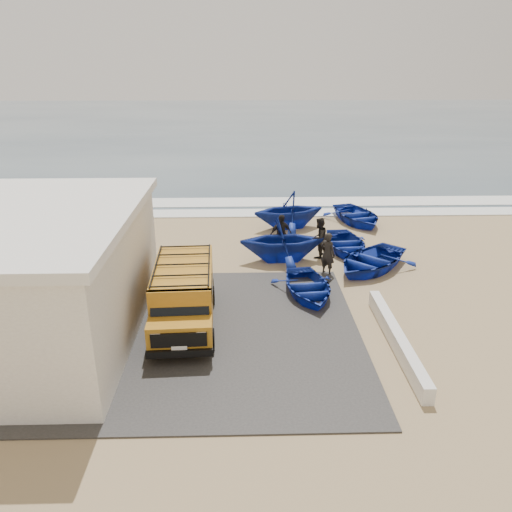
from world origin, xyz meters
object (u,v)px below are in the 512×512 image
object	(u,v)px
fisherman_back	(281,234)
boat_far_left	(289,210)
boat_near_right	(370,260)
fisherman_middle	(319,238)
fisherman_front	(328,254)
boat_mid_right	(346,244)
boat_far_right	(357,215)
boat_near_left	(308,287)
building	(7,277)
parapet	(397,339)
van	(184,293)
boat_mid_left	(282,240)

from	to	relation	value
fisherman_back	boat_far_left	bearing A→B (deg)	55.52
boat_far_left	fisherman_back	bearing A→B (deg)	-25.47
boat_near_right	fisherman_middle	size ratio (longest dim) A/B	2.25
fisherman_front	fisherman_back	world-z (taller)	fisherman_back
fisherman_middle	boat_mid_right	bearing A→B (deg)	157.85
boat_mid_right	boat_far_right	distance (m)	4.73
boat_mid_right	fisherman_middle	size ratio (longest dim) A/B	1.97
boat_near_left	fisherman_back	bearing A→B (deg)	92.56
fisherman_middle	boat_near_left	bearing A→B (deg)	27.43
boat_mid_right	fisherman_back	distance (m)	3.21
building	fisherman_front	xyz separation A→B (m)	(11.19, 4.89, -1.22)
building	parapet	size ratio (longest dim) A/B	1.57
boat_far_right	fisherman_middle	xyz separation A→B (m)	(-2.93, -5.18, 0.52)
boat_near_left	fisherman_middle	distance (m)	4.24
boat_near_right	fisherman_back	distance (m)	4.33
building	boat_mid_right	bearing A→B (deg)	31.17
boat_far_right	fisherman_front	world-z (taller)	fisherman_front
boat_near_right	fisherman_front	bearing A→B (deg)	-124.08
parapet	boat_near_left	bearing A→B (deg)	122.39
boat_far_left	fisherman_front	distance (m)	6.44
van	boat_mid_right	bearing A→B (deg)	41.71
boat_mid_right	boat_mid_left	bearing A→B (deg)	-164.50
boat_mid_left	fisherman_front	distance (m)	2.42
boat_far_right	fisherman_front	bearing A→B (deg)	-126.18
building	fisherman_front	size ratio (longest dim) A/B	5.01
fisherman_middle	fisherman_back	size ratio (longest dim) A/B	0.98
parapet	boat_far_right	xyz separation A→B (m)	(1.53, 13.05, 0.16)
building	boat_near_left	size ratio (longest dim) A/B	2.62
parapet	boat_mid_left	bearing A→B (deg)	112.73
boat_mid_left	fisherman_front	xyz separation A→B (m)	(1.82, -1.59, -0.07)
van	boat_near_left	xyz separation A→B (m)	(4.57, 2.09, -0.80)
boat_far_left	fisherman_middle	distance (m)	4.49
fisherman_back	fisherman_front	bearing A→B (deg)	-77.57
boat_mid_right	boat_far_right	bearing A→B (deg)	67.63
parapet	fisherman_front	xyz separation A→B (m)	(-1.31, 5.89, 0.66)
building	boat_mid_left	world-z (taller)	building
boat_far_right	fisherman_middle	bearing A→B (deg)	-134.00
parapet	boat_near_right	xyz separation A→B (m)	(0.66, 6.32, 0.17)
building	boat_far_left	size ratio (longest dim) A/B	2.43
boat_mid_right	fisherman_back	xyz separation A→B (m)	(-3.14, -0.22, 0.58)
fisherman_front	fisherman_back	bearing A→B (deg)	-10.90
boat_near_left	fisherman_middle	size ratio (longest dim) A/B	1.88
boat_near_left	building	bearing A→B (deg)	-171.10
boat_far_left	boat_far_right	size ratio (longest dim) A/B	0.93
boat_far_left	fisherman_middle	world-z (taller)	boat_far_left
boat_near_left	fisherman_front	xyz separation A→B (m)	(1.09, 2.11, 0.57)
parapet	fisherman_back	size ratio (longest dim) A/B	3.09
parapet	boat_mid_left	distance (m)	8.14
parapet	fisherman_middle	world-z (taller)	fisherman_middle
fisherman_front	boat_mid_left	bearing A→B (deg)	1.50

